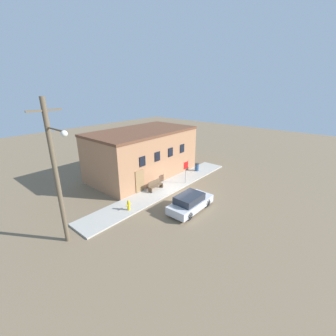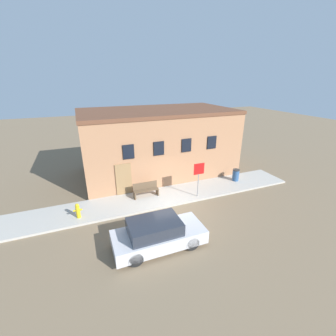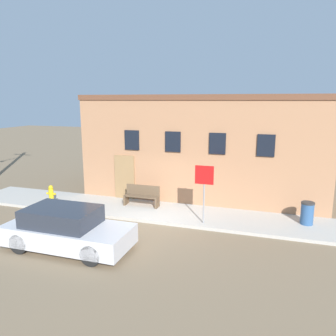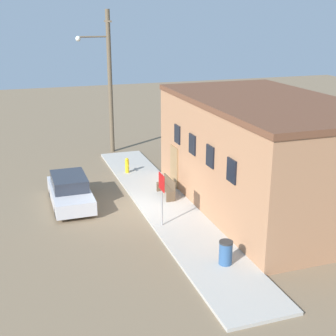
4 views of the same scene
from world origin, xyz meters
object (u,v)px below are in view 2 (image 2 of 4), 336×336
object	(u,v)px
fire_hydrant	(78,211)
parked_car	(158,234)
bench	(146,190)
trash_bin	(236,175)
stop_sign	(199,173)

from	to	relation	value
fire_hydrant	parked_car	size ratio (longest dim) A/B	0.20
parked_car	bench	bearing A→B (deg)	80.36
trash_bin	parked_car	bearing A→B (deg)	-150.00
fire_hydrant	parked_car	xyz separation A→B (m)	(3.29, -3.54, 0.11)
stop_sign	trash_bin	size ratio (longest dim) A/B	2.60
fire_hydrant	parked_car	world-z (taller)	parked_car
fire_hydrant	bench	bearing A→B (deg)	13.29
stop_sign	parked_car	distance (m)	5.12
stop_sign	parked_car	bearing A→B (deg)	-139.55
trash_bin	parked_car	world-z (taller)	parked_car
trash_bin	stop_sign	bearing A→B (deg)	-163.44
parked_car	fire_hydrant	bearing A→B (deg)	132.91
fire_hydrant	stop_sign	size ratio (longest dim) A/B	0.38
bench	trash_bin	size ratio (longest dim) A/B	1.82
fire_hydrant	trash_bin	world-z (taller)	trash_bin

